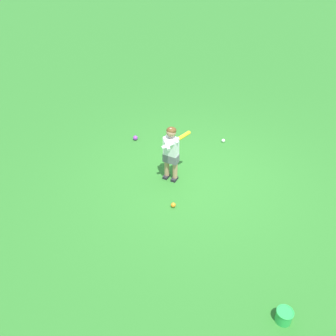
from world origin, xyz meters
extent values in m
plane|color=#2D7528|center=(0.00, 0.00, 0.00)|extent=(40.00, 40.00, 0.00)
cube|color=#232328|center=(0.41, 0.13, 0.03)|extent=(0.13, 0.17, 0.05)
cylinder|color=tan|center=(0.40, 0.11, 0.21)|extent=(0.09, 0.09, 0.34)
cube|color=#232328|center=(0.57, 0.08, 0.03)|extent=(0.13, 0.17, 0.05)
cylinder|color=tan|center=(0.56, 0.06, 0.21)|extent=(0.09, 0.09, 0.34)
cube|color=slate|center=(0.48, 0.09, 0.46)|extent=(0.30, 0.22, 0.16)
cube|color=white|center=(0.48, 0.09, 0.71)|extent=(0.28, 0.22, 0.34)
sphere|color=tan|center=(0.48, 0.09, 1.00)|extent=(0.17, 0.17, 0.17)
ellipsoid|color=#563819|center=(0.48, 0.08, 1.02)|extent=(0.22, 0.22, 0.11)
sphere|color=yellow|center=(0.52, 0.22, 0.80)|extent=(0.04, 0.04, 0.04)
cylinder|color=black|center=(0.46, 0.15, 0.81)|extent=(0.11, 0.13, 0.05)
cylinder|color=yellow|center=(0.31, -0.03, 0.85)|extent=(0.27, 0.31, 0.11)
sphere|color=yellow|center=(0.20, -0.16, 0.87)|extent=(0.07, 0.07, 0.07)
cylinder|color=white|center=(0.48, 0.20, 0.81)|extent=(0.30, 0.20, 0.14)
cylinder|color=white|center=(0.54, 0.18, 0.81)|extent=(0.20, 0.30, 0.14)
sphere|color=orange|center=(0.30, 0.87, 0.04)|extent=(0.08, 0.08, 0.08)
sphere|color=purple|center=(1.47, -1.11, 0.05)|extent=(0.10, 0.10, 0.10)
sphere|color=white|center=(-0.41, -1.36, 0.04)|extent=(0.07, 0.07, 0.07)
cylinder|color=green|center=(-1.38, 2.69, 0.09)|extent=(0.20, 0.20, 0.18)
torus|color=green|center=(-1.38, 2.69, 0.18)|extent=(0.22, 0.22, 0.02)
camera|label=1|loc=(-0.45, 5.52, 4.24)|focal=39.74mm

